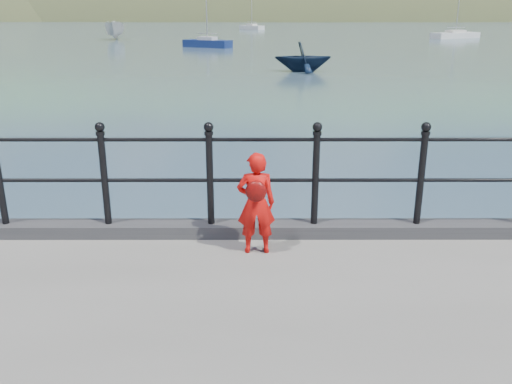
{
  "coord_description": "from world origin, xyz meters",
  "views": [
    {
      "loc": [
        -0.08,
        -6.02,
        3.52
      ],
      "look_at": [
        -0.08,
        -0.2,
        1.55
      ],
      "focal_mm": 38.0,
      "sensor_mm": 36.0,
      "label": 1
    }
  ],
  "objects_px": {
    "child": "(256,203)",
    "launch_white": "(115,30)",
    "railing": "(263,168)",
    "sailboat_deep": "(252,28)",
    "sailboat_port": "(207,44)",
    "sailboat_far": "(455,35)",
    "launch_navy": "(303,57)"
  },
  "relations": [
    {
      "from": "child",
      "to": "sailboat_port",
      "type": "height_order",
      "value": "sailboat_port"
    },
    {
      "from": "railing",
      "to": "launch_white",
      "type": "relative_size",
      "value": 3.16
    },
    {
      "from": "child",
      "to": "launch_navy",
      "type": "bearing_deg",
      "value": -98.59
    },
    {
      "from": "railing",
      "to": "sailboat_deep",
      "type": "distance_m",
      "value": 95.47
    },
    {
      "from": "launch_navy",
      "to": "sailboat_deep",
      "type": "distance_m",
      "value": 68.85
    },
    {
      "from": "child",
      "to": "sailboat_port",
      "type": "distance_m",
      "value": 48.62
    },
    {
      "from": "railing",
      "to": "child",
      "type": "bearing_deg",
      "value": -99.43
    },
    {
      "from": "sailboat_port",
      "to": "sailboat_deep",
      "type": "relative_size",
      "value": 0.92
    },
    {
      "from": "railing",
      "to": "sailboat_far",
      "type": "relative_size",
      "value": 1.86
    },
    {
      "from": "launch_white",
      "to": "sailboat_port",
      "type": "height_order",
      "value": "sailboat_port"
    },
    {
      "from": "launch_white",
      "to": "sailboat_deep",
      "type": "relative_size",
      "value": 0.74
    },
    {
      "from": "sailboat_port",
      "to": "sailboat_deep",
      "type": "height_order",
      "value": "sailboat_deep"
    },
    {
      "from": "child",
      "to": "launch_navy",
      "type": "relative_size",
      "value": 0.34
    },
    {
      "from": "sailboat_port",
      "to": "railing",
      "type": "bearing_deg",
      "value": -55.87
    },
    {
      "from": "launch_white",
      "to": "sailboat_far",
      "type": "bearing_deg",
      "value": -4.23
    },
    {
      "from": "railing",
      "to": "sailboat_deep",
      "type": "height_order",
      "value": "sailboat_deep"
    },
    {
      "from": "railing",
      "to": "launch_navy",
      "type": "xyz_separation_m",
      "value": [
        2.71,
        26.7,
        -0.97
      ]
    },
    {
      "from": "launch_white",
      "to": "sailboat_port",
      "type": "xyz_separation_m",
      "value": [
        12.12,
        -13.54,
        -0.77
      ]
    },
    {
      "from": "launch_white",
      "to": "sailboat_deep",
      "type": "xyz_separation_m",
      "value": [
        16.09,
        34.0,
        -0.76
      ]
    },
    {
      "from": "railing",
      "to": "launch_navy",
      "type": "distance_m",
      "value": 26.85
    },
    {
      "from": "railing",
      "to": "launch_white",
      "type": "height_order",
      "value": "railing"
    },
    {
      "from": "railing",
      "to": "sailboat_port",
      "type": "bearing_deg",
      "value": 95.59
    },
    {
      "from": "child",
      "to": "launch_white",
      "type": "bearing_deg",
      "value": -77.6
    },
    {
      "from": "launch_navy",
      "to": "railing",
      "type": "bearing_deg",
      "value": 172.21
    },
    {
      "from": "launch_white",
      "to": "sailboat_port",
      "type": "bearing_deg",
      "value": -57.15
    },
    {
      "from": "sailboat_far",
      "to": "launch_navy",
      "type": "bearing_deg",
      "value": -148.68
    },
    {
      "from": "child",
      "to": "sailboat_far",
      "type": "bearing_deg",
      "value": -113.79
    },
    {
      "from": "sailboat_deep",
      "to": "launch_white",
      "type": "bearing_deg",
      "value": -66.79
    },
    {
      "from": "child",
      "to": "sailboat_port",
      "type": "xyz_separation_m",
      "value": [
        -4.61,
        48.38,
        -1.23
      ]
    },
    {
      "from": "child",
      "to": "launch_white",
      "type": "height_order",
      "value": "launch_white"
    },
    {
      "from": "railing",
      "to": "sailboat_deep",
      "type": "xyz_separation_m",
      "value": [
        -0.72,
        95.46,
        -1.48
      ]
    },
    {
      "from": "sailboat_far",
      "to": "launch_white",
      "type": "bearing_deg",
      "value": 156.46
    }
  ]
}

